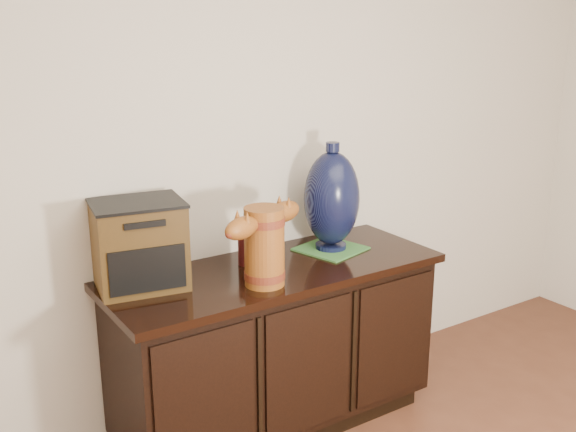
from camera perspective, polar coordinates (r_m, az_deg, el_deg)
sideboard at (r=3.01m, az=-1.06°, el=-10.97°), size 1.46×0.56×0.75m
terracotta_vessel at (r=2.62m, az=-2.02°, el=-2.19°), size 0.44×0.23×0.32m
tv_radio at (r=2.67m, az=-12.47°, el=-2.39°), size 0.39×0.33×0.35m
green_mat at (r=3.08m, az=3.64°, el=-2.77°), size 0.32×0.32×0.01m
lamp_base at (r=3.02m, az=3.72°, el=1.46°), size 0.31×0.31×0.49m
spray_can at (r=2.87m, az=-3.68°, el=-2.53°), size 0.06×0.06×0.17m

